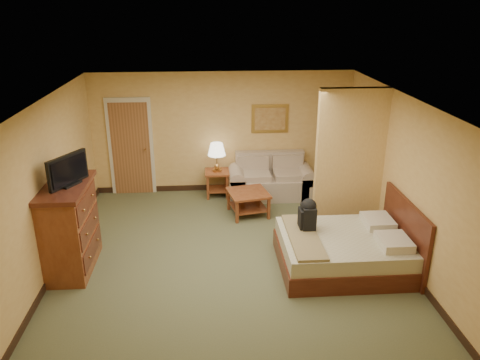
{
  "coord_description": "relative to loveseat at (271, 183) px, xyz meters",
  "views": [
    {
      "loc": [
        -0.33,
        -6.68,
        3.96
      ],
      "look_at": [
        0.2,
        0.6,
        1.14
      ],
      "focal_mm": 35.0,
      "sensor_mm": 36.0,
      "label": 1
    }
  ],
  "objects": [
    {
      "name": "floor",
      "position": [
        -1.01,
        -2.58,
        -0.3
      ],
      "size": [
        6.0,
        6.0,
        0.0
      ],
      "primitive_type": "plane",
      "color": "#555B3A",
      "rests_on": "ground"
    },
    {
      "name": "ceiling",
      "position": [
        -1.01,
        -2.58,
        2.3
      ],
      "size": [
        6.0,
        6.0,
        0.0
      ],
      "primitive_type": "plane",
      "rotation": [
        3.14,
        0.0,
        0.0
      ],
      "color": "white",
      "rests_on": "back_wall"
    },
    {
      "name": "back_wall",
      "position": [
        -1.01,
        0.42,
        1.0
      ],
      "size": [
        5.5,
        0.02,
        2.6
      ],
      "primitive_type": "cube",
      "color": "tan",
      "rests_on": "floor"
    },
    {
      "name": "left_wall",
      "position": [
        -3.76,
        -2.58,
        1.0
      ],
      "size": [
        0.02,
        6.0,
        2.6
      ],
      "primitive_type": "cube",
      "color": "tan",
      "rests_on": "floor"
    },
    {
      "name": "right_wall",
      "position": [
        1.74,
        -2.58,
        1.0
      ],
      "size": [
        0.02,
        6.0,
        2.6
      ],
      "primitive_type": "cube",
      "color": "tan",
      "rests_on": "floor"
    },
    {
      "name": "partition",
      "position": [
        1.14,
        -1.65,
        1.0
      ],
      "size": [
        1.2,
        0.15,
        2.6
      ],
      "primitive_type": "cube",
      "color": "tan",
      "rests_on": "floor"
    },
    {
      "name": "door",
      "position": [
        -2.96,
        0.39,
        0.74
      ],
      "size": [
        0.94,
        0.16,
        2.1
      ],
      "color": "beige",
      "rests_on": "floor"
    },
    {
      "name": "baseboard",
      "position": [
        -1.01,
        0.41,
        -0.24
      ],
      "size": [
        5.5,
        0.02,
        0.12
      ],
      "primitive_type": "cube",
      "color": "black",
      "rests_on": "floor"
    },
    {
      "name": "loveseat",
      "position": [
        0.0,
        0.0,
        0.0
      ],
      "size": [
        1.8,
        0.84,
        0.91
      ],
      "color": "tan",
      "rests_on": "floor"
    },
    {
      "name": "side_table",
      "position": [
        -1.15,
        0.07,
        0.07
      ],
      "size": [
        0.51,
        0.51,
        0.56
      ],
      "color": "brown",
      "rests_on": "floor"
    },
    {
      "name": "table_lamp",
      "position": [
        -1.15,
        0.07,
        0.73
      ],
      "size": [
        0.37,
        0.37,
        0.62
      ],
      "color": "#AC7B3F",
      "rests_on": "side_table"
    },
    {
      "name": "coffee_table",
      "position": [
        -0.57,
        -0.91,
        0.04
      ],
      "size": [
        0.87,
        0.87,
        0.47
      ],
      "rotation": [
        0.0,
        0.0,
        0.2
      ],
      "color": "brown",
      "rests_on": "floor"
    },
    {
      "name": "wall_picture",
      "position": [
        -0.0,
        0.4,
        1.3
      ],
      "size": [
        0.79,
        0.04,
        0.61
      ],
      "color": "#B78E3F",
      "rests_on": "back_wall"
    },
    {
      "name": "dresser",
      "position": [
        -3.48,
        -2.68,
        0.41
      ],
      "size": [
        0.69,
        1.32,
        1.4
      ],
      "color": "brown",
      "rests_on": "floor"
    },
    {
      "name": "tv",
      "position": [
        -3.38,
        -2.68,
        1.33
      ],
      "size": [
        0.41,
        0.69,
        0.46
      ],
      "rotation": [
        0.0,
        0.0,
        -0.5
      ],
      "color": "black",
      "rests_on": "dresser"
    },
    {
      "name": "bed",
      "position": [
        0.81,
        -2.94,
        0.0
      ],
      "size": [
        1.98,
        1.68,
        1.09
      ],
      "color": "#471B10",
      "rests_on": "floor"
    },
    {
      "name": "backpack",
      "position": [
        0.22,
        -2.68,
        0.52
      ],
      "size": [
        0.25,
        0.31,
        0.53
      ],
      "rotation": [
        0.0,
        0.0,
        0.01
      ],
      "color": "black",
      "rests_on": "bed"
    }
  ]
}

